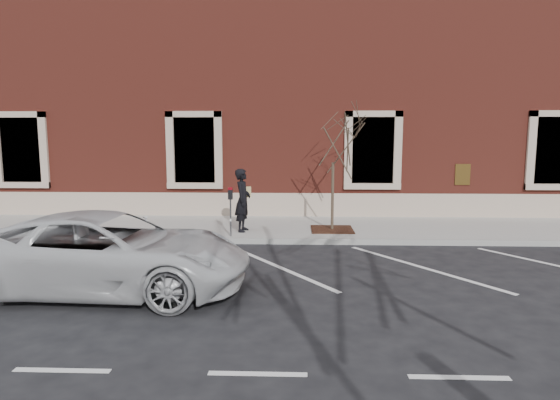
{
  "coord_description": "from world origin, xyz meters",
  "views": [
    {
      "loc": [
        0.46,
        -12.29,
        2.83
      ],
      "look_at": [
        0.0,
        0.6,
        1.1
      ],
      "focal_mm": 30.0,
      "sensor_mm": 36.0,
      "label": 1
    }
  ],
  "objects_px": {
    "man": "(243,200)",
    "white_truck": "(107,252)",
    "parking_meter": "(230,203)",
    "sapling": "(333,144)"
  },
  "relations": [
    {
      "from": "parking_meter",
      "to": "sapling",
      "type": "xyz_separation_m",
      "value": [
        2.83,
        0.99,
        1.58
      ]
    },
    {
      "from": "man",
      "to": "parking_meter",
      "type": "relative_size",
      "value": 1.34
    },
    {
      "from": "parking_meter",
      "to": "white_truck",
      "type": "distance_m",
      "value": 4.54
    },
    {
      "from": "parking_meter",
      "to": "man",
      "type": "bearing_deg",
      "value": 62.66
    },
    {
      "from": "man",
      "to": "sapling",
      "type": "distance_m",
      "value": 3.05
    },
    {
      "from": "parking_meter",
      "to": "white_truck",
      "type": "bearing_deg",
      "value": -120.07
    },
    {
      "from": "man",
      "to": "white_truck",
      "type": "relative_size",
      "value": 0.34
    },
    {
      "from": "man",
      "to": "sapling",
      "type": "bearing_deg",
      "value": -76.18
    },
    {
      "from": "man",
      "to": "white_truck",
      "type": "bearing_deg",
      "value": 166.17
    },
    {
      "from": "white_truck",
      "to": "man",
      "type": "bearing_deg",
      "value": -19.66
    }
  ]
}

